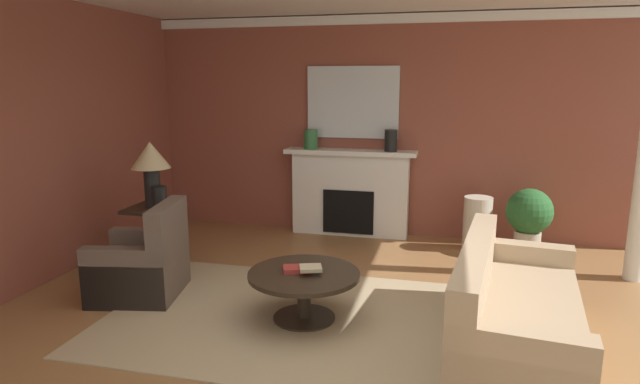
# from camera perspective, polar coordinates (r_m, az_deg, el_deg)

# --- Properties ---
(ground_plane) EXTENTS (8.35, 8.35, 0.00)m
(ground_plane) POSITION_cam_1_polar(r_m,az_deg,el_deg) (4.67, 1.11, -15.14)
(ground_plane) COLOR olive
(wall_fireplace) EXTENTS (7.03, 0.12, 2.98)m
(wall_fireplace) POSITION_cam_1_polar(r_m,az_deg,el_deg) (7.41, 6.75, 6.90)
(wall_fireplace) COLOR brown
(wall_fireplace) RESTS_ON ground_plane
(wall_window) EXTENTS (0.12, 7.01, 2.98)m
(wall_window) POSITION_cam_1_polar(r_m,az_deg,el_deg) (6.07, -29.92, 4.35)
(wall_window) COLOR brown
(wall_window) RESTS_ON ground_plane
(crown_moulding) EXTENTS (7.03, 0.08, 0.12)m
(crown_moulding) POSITION_cam_1_polar(r_m,az_deg,el_deg) (7.35, 6.94, 17.89)
(crown_moulding) COLOR white
(area_rug) EXTENTS (3.56, 2.33, 0.01)m
(area_rug) POSITION_cam_1_polar(r_m,az_deg,el_deg) (4.96, -1.70, -13.39)
(area_rug) COLOR tan
(area_rug) RESTS_ON ground_plane
(fireplace) EXTENTS (1.80, 0.35, 1.19)m
(fireplace) POSITION_cam_1_polar(r_m,az_deg,el_deg) (7.40, 3.24, -0.30)
(fireplace) COLOR white
(fireplace) RESTS_ON ground_plane
(mantel_mirror) EXTENTS (1.26, 0.04, 0.97)m
(mantel_mirror) POSITION_cam_1_polar(r_m,az_deg,el_deg) (7.36, 3.53, 9.54)
(mantel_mirror) COLOR silver
(sofa) EXTENTS (1.15, 2.20, 0.85)m
(sofa) POSITION_cam_1_polar(r_m,az_deg,el_deg) (4.59, 19.87, -12.25)
(sofa) COLOR tan
(sofa) RESTS_ON ground_plane
(armchair_near_window) EXTENTS (0.93, 0.93, 0.95)m
(armchair_near_window) POSITION_cam_1_polar(r_m,az_deg,el_deg) (5.64, -18.44, -7.54)
(armchair_near_window) COLOR brown
(armchair_near_window) RESTS_ON ground_plane
(coffee_table) EXTENTS (1.00, 1.00, 0.45)m
(coffee_table) POSITION_cam_1_polar(r_m,az_deg,el_deg) (4.83, -1.72, -9.85)
(coffee_table) COLOR #2D2319
(coffee_table) RESTS_ON ground_plane
(side_table) EXTENTS (0.56, 0.56, 0.70)m
(side_table) POSITION_cam_1_polar(r_m,az_deg,el_deg) (6.47, -17.19, -4.12)
(side_table) COLOR #2D2319
(side_table) RESTS_ON ground_plane
(table_lamp) EXTENTS (0.44, 0.44, 0.75)m
(table_lamp) POSITION_cam_1_polar(r_m,az_deg,el_deg) (6.30, -17.65, 3.12)
(table_lamp) COLOR black
(table_lamp) RESTS_ON side_table
(vase_mantel_right) EXTENTS (0.17, 0.17, 0.29)m
(vase_mantel_right) POSITION_cam_1_polar(r_m,az_deg,el_deg) (7.15, 7.59, 5.47)
(vase_mantel_right) COLOR black
(vase_mantel_right) RESTS_ON fireplace
(vase_tall_corner) EXTENTS (0.35, 0.35, 0.68)m
(vase_tall_corner) POSITION_cam_1_polar(r_m,az_deg,el_deg) (7.06, 16.46, -3.25)
(vase_tall_corner) COLOR beige
(vase_tall_corner) RESTS_ON ground_plane
(vase_on_side_table) EXTENTS (0.17, 0.17, 0.27)m
(vase_on_side_table) POSITION_cam_1_polar(r_m,az_deg,el_deg) (6.19, -16.81, -0.64)
(vase_on_side_table) COLOR black
(vase_on_side_table) RESTS_ON side_table
(vase_mantel_left) EXTENTS (0.19, 0.19, 0.27)m
(vase_mantel_left) POSITION_cam_1_polar(r_m,az_deg,el_deg) (7.35, -1.00, 5.65)
(vase_mantel_left) COLOR #33703D
(vase_mantel_left) RESTS_ON fireplace
(book_red_cover) EXTENTS (0.29, 0.24, 0.04)m
(book_red_cover) POSITION_cam_1_polar(r_m,az_deg,el_deg) (4.81, -2.43, -8.22)
(book_red_cover) COLOR maroon
(book_red_cover) RESTS_ON coffee_table
(book_art_folio) EXTENTS (0.23, 0.22, 0.03)m
(book_art_folio) POSITION_cam_1_polar(r_m,az_deg,el_deg) (4.72, -1.01, -8.13)
(book_art_folio) COLOR tan
(book_art_folio) RESTS_ON coffee_table
(potted_plant) EXTENTS (0.56, 0.56, 0.83)m
(potted_plant) POSITION_cam_1_polar(r_m,az_deg,el_deg) (7.02, 21.45, -2.41)
(potted_plant) COLOR #BCB29E
(potted_plant) RESTS_ON ground_plane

